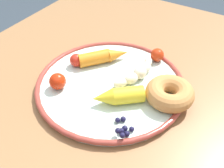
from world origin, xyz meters
name	(u,v)px	position (x,y,z in m)	size (l,w,h in m)	color
dining_table	(119,105)	(0.00, 0.00, 0.62)	(0.92, 0.83, 0.72)	olive
plate	(112,85)	(-0.04, 0.00, 0.73)	(0.35, 0.35, 0.02)	silver
banana	(138,73)	(0.01, -0.04, 0.74)	(0.15, 0.06, 0.03)	beige
carrot_orange	(103,57)	(0.02, 0.06, 0.75)	(0.12, 0.11, 0.03)	orange
carrot_yellow	(118,96)	(-0.09, -0.05, 0.75)	(0.10, 0.11, 0.04)	yellow
donut	(170,93)	(-0.02, -0.14, 0.75)	(0.10, 0.10, 0.04)	#BB7E43
blueberry_pile	(123,128)	(-0.15, -0.09, 0.74)	(0.05, 0.05, 0.02)	#191638
tomato_near	(157,55)	(0.09, -0.05, 0.75)	(0.03, 0.03, 0.03)	red
tomato_mid	(76,60)	(-0.03, 0.11, 0.75)	(0.03, 0.03, 0.03)	red
tomato_far	(58,81)	(-0.12, 0.09, 0.75)	(0.04, 0.04, 0.04)	red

